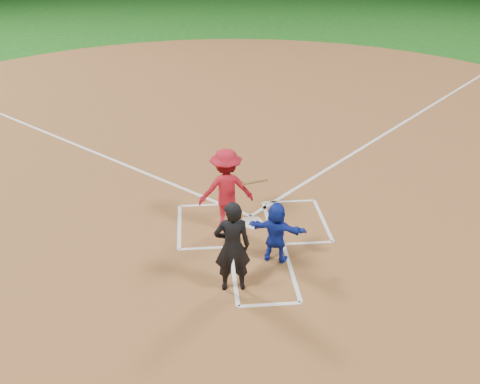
{
  "coord_description": "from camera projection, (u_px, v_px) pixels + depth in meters",
  "views": [
    {
      "loc": [
        -1.18,
        -10.07,
        6.01
      ],
      "look_at": [
        -0.3,
        -0.4,
        1.0
      ],
      "focal_mm": 40.0,
      "sensor_mm": 36.0,
      "label": 1
    }
  ],
  "objects": [
    {
      "name": "ground",
      "position": [
        252.0,
        223.0,
        11.76
      ],
      "size": [
        120.0,
        120.0,
        0.0
      ],
      "primitive_type": "plane",
      "color": "#155415",
      "rests_on": "ground"
    },
    {
      "name": "catcher",
      "position": [
        276.0,
        232.0,
        10.23
      ],
      "size": [
        1.21,
        0.76,
        1.24
      ],
      "primitive_type": "imported",
      "rotation": [
        0.0,
        0.0,
        2.77
      ],
      "color": "#152CB0",
      "rests_on": "home_plate_dirt"
    },
    {
      "name": "umpire",
      "position": [
        232.0,
        247.0,
        9.31
      ],
      "size": [
        0.65,
        0.43,
        1.77
      ],
      "primitive_type": "imported",
      "rotation": [
        0.0,
        0.0,
        3.16
      ],
      "color": "black",
      "rests_on": "home_plate_dirt"
    },
    {
      "name": "home_plate",
      "position": [
        252.0,
        223.0,
        11.75
      ],
      "size": [
        0.6,
        0.6,
        0.02
      ],
      "primitive_type": "cylinder",
      "rotation": [
        0.0,
        0.0,
        3.14
      ],
      "color": "silver",
      "rests_on": "home_plate_dirt"
    },
    {
      "name": "home_plate_dirt",
      "position": [
        231.0,
        128.0,
        17.07
      ],
      "size": [
        28.0,
        28.0,
        0.01
      ],
      "primitive_type": "cylinder",
      "color": "brown",
      "rests_on": "ground"
    },
    {
      "name": "chalk_markings",
      "position": [
        233.0,
        136.0,
        16.43
      ],
      "size": [
        28.35,
        17.32,
        0.01
      ],
      "color": "white",
      "rests_on": "home_plate_dirt"
    },
    {
      "name": "batter_at_plate",
      "position": [
        226.0,
        190.0,
        11.2
      ],
      "size": [
        1.52,
        0.87,
        1.81
      ],
      "color": "red",
      "rests_on": "home_plate_dirt"
    }
  ]
}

